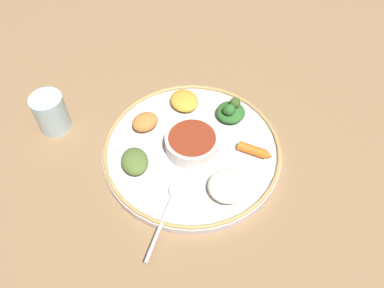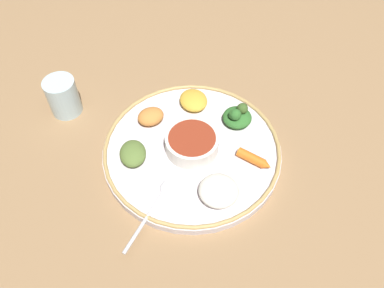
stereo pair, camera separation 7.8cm
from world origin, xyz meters
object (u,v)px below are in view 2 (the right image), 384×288
center_bowl (192,143)px  greens_pile (237,116)px  carrot_near_spoon (254,159)px  spoon (157,202)px  drinking_glass (64,98)px

center_bowl → greens_pile: 0.12m
center_bowl → carrot_near_spoon: bearing=95.6°
center_bowl → greens_pile: (-0.10, 0.06, -0.00)m
spoon → greens_pile: bearing=161.8°
spoon → carrot_near_spoon: carrot_near_spoon is taller
greens_pile → drinking_glass: bearing=-76.9°
greens_pile → drinking_glass: size_ratio=0.90×
drinking_glass → carrot_near_spoon: bearing=89.7°
spoon → drinking_glass: (-0.16, -0.29, 0.02)m
carrot_near_spoon → drinking_glass: bearing=-90.3°
center_bowl → drinking_glass: 0.31m
center_bowl → greens_pile: size_ratio=1.40×
center_bowl → spoon: 0.14m
greens_pile → drinking_glass: drinking_glass is taller
spoon → greens_pile: (-0.24, 0.08, 0.01)m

